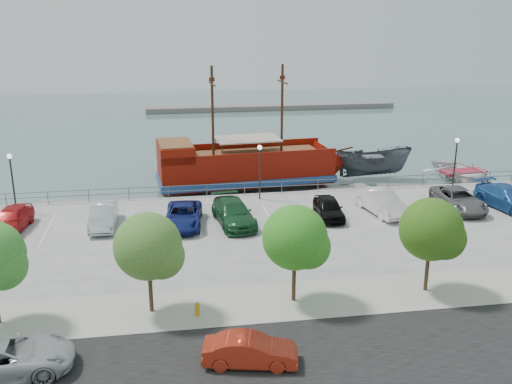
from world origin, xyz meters
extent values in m
plane|color=#425F5D|center=(0.00, 0.00, -1.00)|extent=(160.00, 160.00, 0.00)
cube|color=black|center=(0.00, -16.00, 0.01)|extent=(100.00, 8.00, 0.04)
cube|color=#A09A89|center=(0.00, -10.00, 0.01)|extent=(100.00, 4.00, 0.05)
cylinder|color=slate|center=(0.00, 7.80, 0.95)|extent=(50.00, 0.06, 0.06)
cylinder|color=slate|center=(0.00, 7.80, 0.55)|extent=(50.00, 0.06, 0.06)
cube|color=slate|center=(10.00, 55.00, -0.60)|extent=(40.00, 3.00, 0.80)
cube|color=maroon|center=(-0.20, 12.95, 0.78)|extent=(15.35, 6.00, 2.44)
cube|color=#23478A|center=(-0.20, 12.95, -0.02)|extent=(15.66, 6.30, 0.56)
cone|color=maroon|center=(8.01, 13.68, 0.78)|extent=(3.39, 4.75, 4.50)
cube|color=maroon|center=(-6.27, 12.41, 2.66)|extent=(3.22, 4.92, 1.31)
cube|color=brown|center=(-6.27, 12.41, 3.36)|extent=(3.00, 4.53, 0.11)
cube|color=brown|center=(0.26, 12.99, 2.05)|extent=(12.50, 5.19, 0.14)
cube|color=maroon|center=(-0.40, 15.19, 2.33)|extent=(14.96, 1.51, 0.66)
cube|color=maroon|center=(-0.01, 10.71, 2.33)|extent=(14.96, 1.51, 0.66)
cylinder|color=#382111|center=(3.06, 13.24, 5.84)|extent=(0.24, 0.24, 7.69)
cylinder|color=#382111|center=(-3.01, 12.70, 5.84)|extent=(0.24, 0.24, 7.69)
cylinder|color=#382111|center=(3.06, 13.24, 8.19)|extent=(0.38, 2.81, 0.13)
cylinder|color=#382111|center=(-3.01, 12.70, 8.19)|extent=(0.38, 2.81, 0.13)
cube|color=#C0AC95|center=(-0.02, 12.97, 3.41)|extent=(5.73, 4.03, 0.11)
cylinder|color=#382111|center=(8.67, 13.74, 1.91)|extent=(2.34, 0.36, 0.55)
imported|color=#464C54|center=(11.76, 13.55, 0.38)|extent=(7.31, 3.21, 2.76)
imported|color=silver|center=(19.48, 11.19, -0.23)|extent=(6.11, 7.99, 1.54)
cube|color=gray|center=(-13.44, 9.20, -0.78)|extent=(7.91, 3.02, 0.44)
cube|color=gray|center=(6.56, 9.20, -0.78)|extent=(8.12, 4.39, 0.45)
cube|color=#6A6258|center=(14.76, 9.20, -0.78)|extent=(7.94, 3.70, 0.44)
cylinder|color=slate|center=(20.37, 5.30, 0.99)|extent=(0.08, 0.08, 1.97)
imported|color=#AFB2B7|center=(-13.64, -14.22, 0.75)|extent=(5.59, 2.99, 1.50)
imported|color=#B02916|center=(-3.94, -15.04, 0.64)|extent=(4.07, 2.09, 1.28)
cylinder|color=orange|center=(-5.85, -10.80, 0.29)|extent=(0.23, 0.23, 0.58)
sphere|color=orange|center=(-5.85, -10.80, 0.60)|extent=(0.25, 0.25, 0.25)
cylinder|color=black|center=(-18.00, 6.50, 2.00)|extent=(0.12, 0.12, 4.00)
sphere|color=#FFF2CC|center=(-18.00, 6.50, 4.10)|extent=(0.36, 0.36, 0.36)
cylinder|color=black|center=(0.00, 6.50, 2.00)|extent=(0.12, 0.12, 4.00)
sphere|color=#FFF2CC|center=(0.00, 6.50, 4.10)|extent=(0.36, 0.36, 0.36)
cylinder|color=black|center=(16.00, 6.50, 2.00)|extent=(0.12, 0.12, 4.00)
sphere|color=#FFF2CC|center=(16.00, 6.50, 4.10)|extent=(0.36, 0.36, 0.36)
sphere|color=#35762A|center=(-14.40, -10.30, 3.00)|extent=(2.20, 2.20, 2.20)
cylinder|color=#473321|center=(-8.00, -10.00, 1.10)|extent=(0.20, 0.20, 2.20)
sphere|color=#416A29|center=(-8.00, -10.00, 3.40)|extent=(3.20, 3.20, 3.20)
sphere|color=#416A29|center=(-7.40, -10.30, 3.00)|extent=(2.20, 2.20, 2.20)
cylinder|color=#473321|center=(-1.00, -10.00, 1.10)|extent=(0.20, 0.20, 2.20)
sphere|color=#2D761C|center=(-1.00, -10.00, 3.40)|extent=(3.20, 3.20, 3.20)
sphere|color=#2D761C|center=(-0.40, -10.30, 3.00)|extent=(2.20, 2.20, 2.20)
cylinder|color=#473321|center=(6.00, -10.00, 1.10)|extent=(0.20, 0.20, 2.20)
sphere|color=#2D5514|center=(6.00, -10.00, 3.40)|extent=(3.20, 3.20, 3.20)
sphere|color=#2D5514|center=(6.60, -10.30, 3.00)|extent=(2.20, 2.20, 2.20)
imported|color=red|center=(-17.30, 2.45, 0.79)|extent=(2.35, 4.83, 1.59)
imported|color=#B8BEC5|center=(-11.37, 2.17, 0.77)|extent=(1.62, 4.66, 1.53)
imported|color=navy|center=(-6.06, 1.54, 0.73)|extent=(2.93, 5.45, 1.45)
imported|color=#1C4E2A|center=(-2.66, 1.33, 0.80)|extent=(2.95, 5.78, 1.60)
imported|color=black|center=(4.10, 1.54, 0.73)|extent=(1.99, 4.38, 1.46)
imported|color=silver|center=(8.10, 1.92, 0.84)|extent=(2.63, 5.32, 1.68)
imported|color=#606061|center=(14.01, 1.82, 0.77)|extent=(2.76, 5.61, 1.53)
imported|color=#2457A0|center=(17.67, 1.28, 0.84)|extent=(3.40, 6.10, 1.67)
camera|label=1|loc=(-6.87, -35.02, 13.72)|focal=40.00mm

